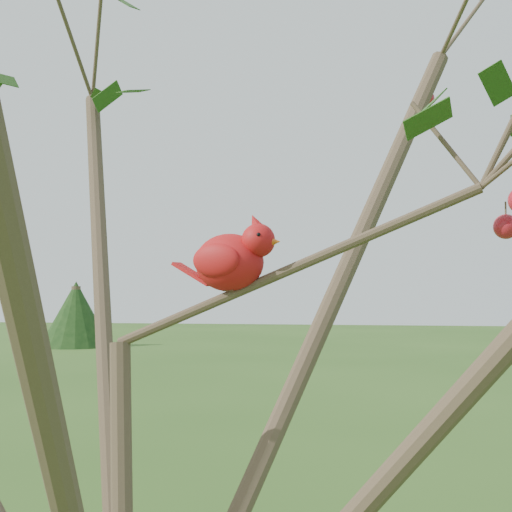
% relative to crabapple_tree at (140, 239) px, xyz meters
% --- Properties ---
extents(crabapple_tree, '(2.35, 2.05, 2.95)m').
position_rel_crabapple_tree_xyz_m(crabapple_tree, '(0.00, 0.00, 0.00)').
color(crabapple_tree, '#423223').
rests_on(crabapple_tree, ground).
extents(cardinal, '(0.20, 0.12, 0.14)m').
position_rel_crabapple_tree_xyz_m(cardinal, '(0.13, 0.11, -0.03)').
color(cardinal, red).
rests_on(cardinal, ground).
extents(distant_trees, '(45.73, 12.68, 3.55)m').
position_rel_crabapple_tree_xyz_m(distant_trees, '(-2.32, 24.53, -0.54)').
color(distant_trees, '#423223').
rests_on(distant_trees, ground).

